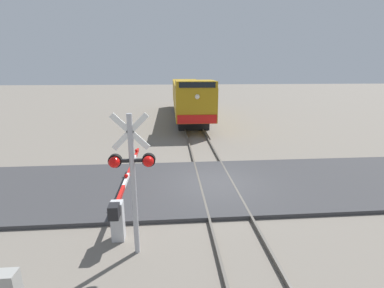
# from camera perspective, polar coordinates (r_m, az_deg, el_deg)

# --- Properties ---
(ground_plane) EXTENTS (160.00, 160.00, 0.00)m
(ground_plane) POSITION_cam_1_polar(r_m,az_deg,el_deg) (12.01, 5.12, -8.77)
(ground_plane) COLOR slate
(rail_track_left) EXTENTS (0.08, 80.00, 0.15)m
(rail_track_left) POSITION_cam_1_polar(r_m,az_deg,el_deg) (11.88, 1.68, -8.59)
(rail_track_left) COLOR #59544C
(rail_track_left) RESTS_ON ground_plane
(rail_track_right) EXTENTS (0.08, 80.00, 0.15)m
(rail_track_right) POSITION_cam_1_polar(r_m,az_deg,el_deg) (12.12, 8.51, -8.27)
(rail_track_right) COLOR #59544C
(rail_track_right) RESTS_ON ground_plane
(road_surface) EXTENTS (36.00, 5.64, 0.15)m
(road_surface) POSITION_cam_1_polar(r_m,az_deg,el_deg) (11.98, 5.13, -8.45)
(road_surface) COLOR #38383A
(road_surface) RESTS_ON ground_plane
(locomotive) EXTENTS (3.03, 18.29, 4.08)m
(locomotive) POSITION_cam_1_polar(r_m,az_deg,el_deg) (28.35, -0.70, 9.94)
(locomotive) COLOR black
(locomotive) RESTS_ON ground_plane
(crossing_signal) EXTENTS (1.18, 0.33, 3.91)m
(crossing_signal) POSITION_cam_1_polar(r_m,az_deg,el_deg) (7.10, -12.41, -5.54)
(crossing_signal) COLOR #ADADB2
(crossing_signal) RESTS_ON ground_plane
(crossing_gate) EXTENTS (0.36, 6.19, 1.32)m
(crossing_gate) POSITION_cam_1_polar(r_m,az_deg,el_deg) (9.18, -14.53, -11.52)
(crossing_gate) COLOR silver
(crossing_gate) RESTS_ON ground_plane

